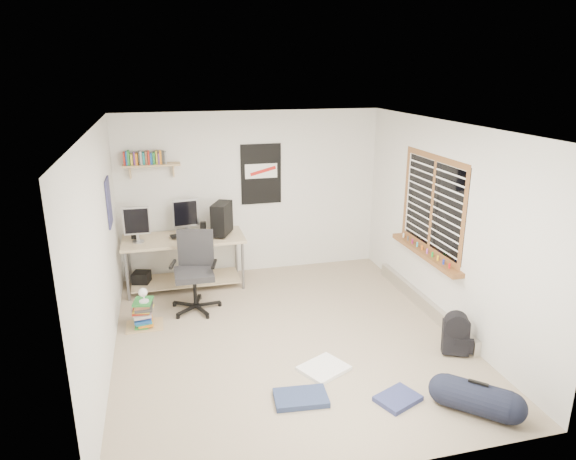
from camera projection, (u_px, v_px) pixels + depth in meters
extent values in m
cube|color=gray|center=(287.00, 337.00, 6.17)|extent=(4.00, 4.50, 0.01)
cube|color=white|center=(287.00, 126.00, 5.41)|extent=(4.00, 4.50, 0.01)
cube|color=silver|center=(252.00, 194.00, 7.88)|extent=(4.00, 0.01, 2.50)
cube|color=silver|center=(100.00, 254.00, 5.32)|extent=(0.01, 4.50, 2.50)
cube|color=silver|center=(446.00, 226.00, 6.26)|extent=(0.01, 4.50, 2.50)
cube|color=#CDA98E|center=(185.00, 263.00, 7.51)|extent=(1.84, 1.08, 0.79)
cube|color=#ABADB1|center=(137.00, 227.00, 7.12)|extent=(0.36, 0.10, 0.40)
cube|color=#939498|center=(186.00, 219.00, 7.48)|extent=(0.38, 0.14, 0.41)
cube|color=black|center=(222.00, 218.00, 7.42)|extent=(0.37, 0.48, 0.46)
cube|color=black|center=(185.00, 235.00, 7.39)|extent=(0.43, 0.23, 0.02)
cube|color=black|center=(135.00, 233.00, 7.24)|extent=(0.11, 0.11, 0.17)
cube|color=black|center=(203.00, 227.00, 7.49)|extent=(0.09, 0.09, 0.16)
cube|color=#262629|center=(194.00, 275.00, 6.73)|extent=(0.84, 0.84, 1.06)
cube|color=tan|center=(151.00, 165.00, 7.27)|extent=(0.80, 0.22, 0.24)
cube|color=black|center=(261.00, 174.00, 7.80)|extent=(0.62, 0.03, 0.92)
cube|color=navy|center=(109.00, 202.00, 6.36)|extent=(0.02, 0.42, 0.60)
cube|color=brown|center=(431.00, 204.00, 6.46)|extent=(0.10, 1.50, 1.26)
cube|color=#B7B2A8|center=(423.00, 302.00, 6.88)|extent=(0.08, 2.50, 0.18)
cube|color=black|center=(455.00, 337.00, 5.77)|extent=(0.35, 0.32, 0.38)
cylinder|color=black|center=(476.00, 399.00, 4.78)|extent=(0.43, 0.43, 0.60)
cube|color=white|center=(324.00, 368.00, 5.49)|extent=(0.60, 0.56, 0.04)
cube|color=navy|center=(301.00, 398.00, 4.98)|extent=(0.54, 0.37, 0.06)
cube|color=navy|center=(398.00, 399.00, 4.98)|extent=(0.49, 0.44, 0.05)
cube|color=brown|center=(144.00, 315.00, 6.39)|extent=(0.51, 0.42, 0.33)
cube|color=white|center=(144.00, 299.00, 6.31)|extent=(0.12, 0.20, 0.20)
cube|color=black|center=(142.00, 280.00, 7.46)|extent=(0.28, 0.28, 0.26)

